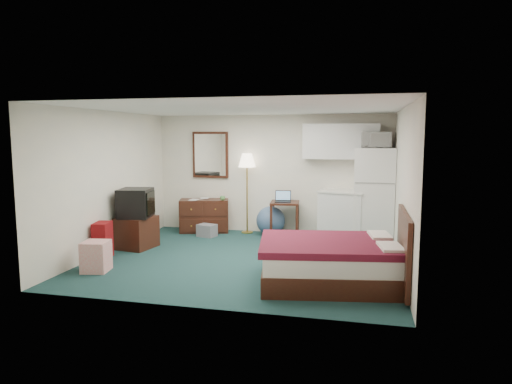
% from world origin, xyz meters
% --- Properties ---
extents(floor, '(5.00, 4.50, 0.01)m').
position_xyz_m(floor, '(0.00, 0.00, 0.00)').
color(floor, black).
rests_on(floor, ground).
extents(ceiling, '(5.00, 4.50, 0.01)m').
position_xyz_m(ceiling, '(0.00, 0.00, 2.50)').
color(ceiling, silver).
rests_on(ceiling, walls).
extents(walls, '(5.01, 4.51, 2.50)m').
position_xyz_m(walls, '(0.00, 0.00, 1.25)').
color(walls, silver).
rests_on(walls, floor).
extents(mirror, '(0.80, 0.06, 1.00)m').
position_xyz_m(mirror, '(-1.35, 2.22, 1.65)').
color(mirror, white).
rests_on(mirror, walls).
extents(upper_cabinets, '(1.50, 0.35, 0.70)m').
position_xyz_m(upper_cabinets, '(1.45, 2.08, 1.95)').
color(upper_cabinets, silver).
rests_on(upper_cabinets, walls).
extents(headboard, '(0.06, 1.56, 1.00)m').
position_xyz_m(headboard, '(2.46, -0.95, 0.55)').
color(headboard, black).
rests_on(headboard, walls).
extents(dresser, '(1.12, 0.73, 0.70)m').
position_xyz_m(dresser, '(-1.41, 1.94, 0.35)').
color(dresser, black).
rests_on(dresser, floor).
extents(floor_lamp, '(0.44, 0.44, 1.69)m').
position_xyz_m(floor_lamp, '(-0.48, 2.05, 0.85)').
color(floor_lamp, '#B89132').
rests_on(floor_lamp, floor).
extents(desk, '(0.63, 0.63, 0.73)m').
position_xyz_m(desk, '(0.36, 1.84, 0.36)').
color(desk, black).
rests_on(desk, floor).
extents(exercise_ball, '(0.69, 0.69, 0.60)m').
position_xyz_m(exercise_ball, '(0.05, 1.96, 0.30)').
color(exercise_ball, '#3D5981').
rests_on(exercise_ball, floor).
extents(kitchen_counter, '(1.01, 0.86, 0.95)m').
position_xyz_m(kitchen_counter, '(1.54, 1.91, 0.48)').
color(kitchen_counter, silver).
rests_on(kitchen_counter, floor).
extents(fridge, '(0.79, 0.79, 1.83)m').
position_xyz_m(fridge, '(2.13, 1.87, 0.92)').
color(fridge, white).
rests_on(fridge, floor).
extents(bed, '(2.08, 1.74, 0.60)m').
position_xyz_m(bed, '(1.48, -0.95, 0.30)').
color(bed, '#440F1E').
rests_on(bed, floor).
extents(tv_stand, '(0.67, 0.72, 0.58)m').
position_xyz_m(tv_stand, '(-2.15, 0.30, 0.29)').
color(tv_stand, black).
rests_on(tv_stand, floor).
extents(suitcase, '(0.31, 0.42, 0.62)m').
position_xyz_m(suitcase, '(-2.35, -0.50, 0.31)').
color(suitcase, '#5D0A0A').
rests_on(suitcase, floor).
extents(retail_box, '(0.43, 0.43, 0.47)m').
position_xyz_m(retail_box, '(-2.04, -1.19, 0.23)').
color(retail_box, silver).
rests_on(retail_box, floor).
extents(file_bin, '(0.42, 0.36, 0.25)m').
position_xyz_m(file_bin, '(-1.20, 1.50, 0.13)').
color(file_bin, slate).
rests_on(file_bin, floor).
extents(cardboard_box_a, '(0.25, 0.21, 0.21)m').
position_xyz_m(cardboard_box_a, '(0.25, 1.11, 0.10)').
color(cardboard_box_a, '#9A6F4B').
rests_on(cardboard_box_a, floor).
extents(cardboard_box_b, '(0.23, 0.26, 0.23)m').
position_xyz_m(cardboard_box_b, '(0.44, 1.19, 0.11)').
color(cardboard_box_b, '#9A6F4B').
rests_on(cardboard_box_b, floor).
extents(laptop, '(0.35, 0.30, 0.22)m').
position_xyz_m(laptop, '(0.33, 1.78, 0.84)').
color(laptop, black).
rests_on(laptop, desk).
extents(crt_tv, '(0.67, 0.70, 0.52)m').
position_xyz_m(crt_tv, '(-2.14, 0.28, 0.84)').
color(crt_tv, black).
rests_on(crt_tv, tv_stand).
extents(microwave, '(0.57, 0.35, 0.37)m').
position_xyz_m(microwave, '(2.12, 1.87, 2.02)').
color(microwave, white).
rests_on(microwave, fridge).
extents(book_a, '(0.17, 0.03, 0.24)m').
position_xyz_m(book_a, '(-1.66, 1.77, 0.82)').
color(book_a, '#9A6F4B').
rests_on(book_a, dresser).
extents(book_b, '(0.17, 0.05, 0.23)m').
position_xyz_m(book_b, '(-1.52, 2.02, 0.82)').
color(book_b, '#9A6F4B').
rests_on(book_b, dresser).
extents(mug, '(0.12, 0.10, 0.11)m').
position_xyz_m(mug, '(-0.99, 1.93, 0.76)').
color(mug, '#579E52').
rests_on(mug, dresser).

